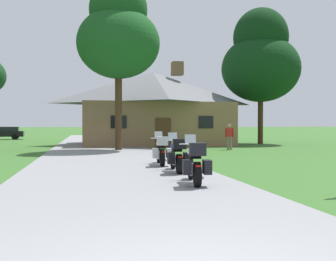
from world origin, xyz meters
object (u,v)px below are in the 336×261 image
at_px(parked_black_suv_far_left, 2,132).
at_px(bystander_red_shirt_near_lodge, 229,135).
at_px(motorcycle_blue_second_in_row, 177,156).
at_px(motorcycle_orange_farthest_in_row, 161,151).
at_px(tree_by_lodge_front, 118,34).
at_px(motorcycle_white_nearest_to_camera, 195,164).
at_px(tree_right_of_lodge, 261,59).

bearing_deg(parked_black_suv_far_left, bystander_red_shirt_near_lodge, -144.53).
height_order(motorcycle_blue_second_in_row, motorcycle_orange_farthest_in_row, same).
bearing_deg(tree_by_lodge_front, parked_black_suv_far_left, 117.15).
distance_m(motorcycle_blue_second_in_row, tree_by_lodge_front, 14.05).
height_order(motorcycle_white_nearest_to_camera, motorcycle_orange_farthest_in_row, same).
bearing_deg(bystander_red_shirt_near_lodge, motorcycle_blue_second_in_row, -97.99).
bearing_deg(tree_by_lodge_front, tree_right_of_lodge, 27.68).
bearing_deg(tree_by_lodge_front, motorcycle_white_nearest_to_camera, -86.88).
bearing_deg(motorcycle_orange_farthest_in_row, bystander_red_shirt_near_lodge, 61.04).
xyz_separation_m(motorcycle_white_nearest_to_camera, tree_right_of_lodge, (11.66, 21.61, 6.53)).
bearing_deg(tree_by_lodge_front, bystander_red_shirt_near_lodge, -4.35).
relative_size(motorcycle_white_nearest_to_camera, tree_by_lodge_front, 0.19).
distance_m(tree_right_of_lodge, parked_black_suv_far_left, 28.52).
bearing_deg(motorcycle_orange_farthest_in_row, parked_black_suv_far_left, 115.36).
height_order(tree_by_lodge_front, tree_right_of_lodge, tree_right_of_lodge).
height_order(bystander_red_shirt_near_lodge, tree_right_of_lodge, tree_right_of_lodge).
height_order(motorcycle_blue_second_in_row, bystander_red_shirt_near_lodge, bystander_red_shirt_near_lodge).
xyz_separation_m(motorcycle_white_nearest_to_camera, parked_black_suv_far_left, (-11.82, 36.51, 0.17)).
xyz_separation_m(motorcycle_white_nearest_to_camera, motorcycle_orange_farthest_in_row, (0.04, 5.12, 0.00)).
height_order(bystander_red_shirt_near_lodge, tree_by_lodge_front, tree_by_lodge_front).
distance_m(motorcycle_white_nearest_to_camera, tree_by_lodge_front, 16.51).
xyz_separation_m(bystander_red_shirt_near_lodge, parked_black_suv_far_left, (-18.11, 21.98, -0.17)).
distance_m(motorcycle_white_nearest_to_camera, motorcycle_orange_farthest_in_row, 5.12).
bearing_deg(tree_by_lodge_front, motorcycle_blue_second_in_row, -85.55).
relative_size(motorcycle_white_nearest_to_camera, tree_right_of_lodge, 0.18).
bearing_deg(tree_right_of_lodge, motorcycle_blue_second_in_row, -121.42).
distance_m(motorcycle_orange_farthest_in_row, bystander_red_shirt_near_lodge, 11.30).
bearing_deg(parked_black_suv_far_left, tree_right_of_lodge, -126.40).
bearing_deg(motorcycle_white_nearest_to_camera, tree_by_lodge_front, 101.09).
relative_size(motorcycle_blue_second_in_row, tree_right_of_lodge, 0.18).
xyz_separation_m(motorcycle_blue_second_in_row, parked_black_suv_far_left, (-11.95, 33.75, 0.17)).
bearing_deg(motorcycle_blue_second_in_row, parked_black_suv_far_left, 113.62).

